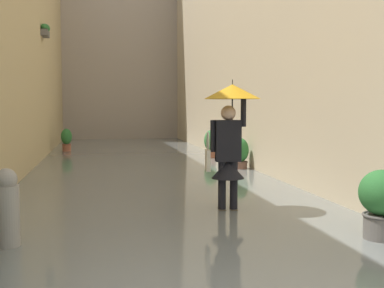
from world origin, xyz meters
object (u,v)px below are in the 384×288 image
object	(u,v)px
person_wading	(230,126)
mooring_bollard	(7,212)
potted_plant_mid_left	(241,154)
potted_plant_near_left	(382,204)
potted_plant_far_left	(211,144)
potted_plant_far_right	(66,140)

from	to	relation	value
person_wading	mooring_bollard	xyz separation A→B (m)	(2.97, 1.42, -0.88)
potted_plant_mid_left	mooring_bollard	distance (m)	7.53
person_wading	potted_plant_mid_left	world-z (taller)	person_wading
potted_plant_near_left	potted_plant_far_left	bearing A→B (deg)	-90.42
potted_plant_mid_left	mooring_bollard	world-z (taller)	mooring_bollard
potted_plant_mid_left	mooring_bollard	xyz separation A→B (m)	(4.53, 6.01, 0.03)
person_wading	potted_plant_near_left	world-z (taller)	person_wading
potted_plant_mid_left	potted_plant_far_right	distance (m)	7.33
potted_plant_far_right	mooring_bollard	world-z (taller)	mooring_bollard
potted_plant_far_left	potted_plant_far_right	distance (m)	5.41
person_wading	potted_plant_far_right	world-z (taller)	person_wading
potted_plant_mid_left	potted_plant_far_left	xyz separation A→B (m)	(0.15, -2.64, 0.06)
potted_plant_mid_left	potted_plant_near_left	xyz separation A→B (m)	(0.21, 6.53, 0.06)
potted_plant_far_right	mooring_bollard	xyz separation A→B (m)	(-0.09, 11.71, 0.01)
potted_plant_far_left	mooring_bollard	xyz separation A→B (m)	(4.38, 8.65, -0.03)
potted_plant_far_left	potted_plant_near_left	xyz separation A→B (m)	(0.07, 9.17, -0.00)
potted_plant_mid_left	potted_plant_far_right	world-z (taller)	potted_plant_far_right
potted_plant_far_right	potted_plant_mid_left	bearing A→B (deg)	129.00
potted_plant_far_left	potted_plant_near_left	size ratio (longest dim) A/B	1.02
person_wading	potted_plant_mid_left	size ratio (longest dim) A/B	2.39
potted_plant_far_left	potted_plant_far_right	world-z (taller)	potted_plant_far_left
potted_plant_mid_left	potted_plant_far_left	size ratio (longest dim) A/B	0.92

